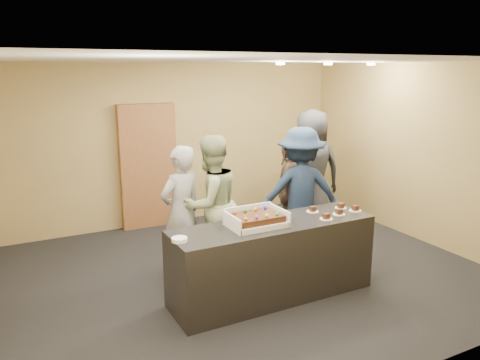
{
  "coord_description": "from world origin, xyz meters",
  "views": [
    {
      "loc": [
        -2.66,
        -5.01,
        2.61
      ],
      "look_at": [
        -0.07,
        0.0,
        1.26
      ],
      "focal_mm": 35.0,
      "sensor_mm": 36.0,
      "label": 1
    }
  ],
  "objects": [
    {
      "name": "cake_box",
      "position": [
        -0.23,
        -0.68,
        0.94
      ],
      "size": [
        0.63,
        0.44,
        0.19
      ],
      "color": "white",
      "rests_on": "serving_counter"
    },
    {
      "name": "person_navy_man",
      "position": [
        1.02,
        0.26,
        0.91
      ],
      "size": [
        1.34,
        1.06,
        1.83
      ],
      "primitive_type": "imported",
      "rotation": [
        0.0,
        0.0,
        2.77
      ],
      "color": "#1A2842",
      "rests_on": "floor"
    },
    {
      "name": "slice_b",
      "position": [
        0.64,
        -0.56,
        0.92
      ],
      "size": [
        0.15,
        0.15,
        0.07
      ],
      "color": "white",
      "rests_on": "serving_counter"
    },
    {
      "name": "slice_d",
      "position": [
        1.04,
        -0.6,
        0.92
      ],
      "size": [
        0.15,
        0.15,
        0.07
      ],
      "color": "white",
      "rests_on": "serving_counter"
    },
    {
      "name": "slice_c",
      "position": [
        0.86,
        -0.8,
        0.92
      ],
      "size": [
        0.15,
        0.15,
        0.07
      ],
      "color": "white",
      "rests_on": "serving_counter"
    },
    {
      "name": "slice_a",
      "position": [
        0.61,
        -0.87,
        0.92
      ],
      "size": [
        0.15,
        0.15,
        0.07
      ],
      "color": "white",
      "rests_on": "serving_counter"
    },
    {
      "name": "person_brown_extra",
      "position": [
        1.16,
        0.76,
        0.78
      ],
      "size": [
        0.91,
        0.93,
        1.56
      ],
      "primitive_type": "imported",
      "rotation": [
        0.0,
        0.0,
        3.95
      ],
      "color": "#4F392E",
      "rests_on": "floor"
    },
    {
      "name": "person_dark_suit",
      "position": [
        1.66,
        0.91,
        1.0
      ],
      "size": [
        1.12,
        0.9,
        2.0
      ],
      "primitive_type": "imported",
      "rotation": [
        0.0,
        0.0,
        2.84
      ],
      "color": "#28282D",
      "rests_on": "floor"
    },
    {
      "name": "serving_counter",
      "position": [
        -0.01,
        -0.71,
        0.45
      ],
      "size": [
        2.41,
        0.72,
        0.9
      ],
      "primitive_type": "cube",
      "rotation": [
        0.0,
        0.0,
        0.01
      ],
      "color": "black",
      "rests_on": "floor"
    },
    {
      "name": "plate_stack",
      "position": [
        -1.16,
        -0.77,
        0.92
      ],
      "size": [
        0.16,
        0.16,
        0.04
      ],
      "primitive_type": "cylinder",
      "color": "white",
      "rests_on": "serving_counter"
    },
    {
      "name": "storage_cabinet",
      "position": [
        -0.53,
        2.41,
        1.03
      ],
      "size": [
        0.93,
        0.15,
        2.06
      ],
      "primitive_type": "cube",
      "color": "brown",
      "rests_on": "floor"
    },
    {
      "name": "sheet_cake",
      "position": [
        -0.23,
        -0.71,
        1.0
      ],
      "size": [
        0.54,
        0.37,
        0.11
      ],
      "color": "black",
      "rests_on": "cake_box"
    },
    {
      "name": "room",
      "position": [
        0.0,
        0.0,
        1.35
      ],
      "size": [
        6.04,
        6.0,
        2.7
      ],
      "color": "black",
      "rests_on": "ground"
    },
    {
      "name": "person_server_grey",
      "position": [
        -0.74,
        0.32,
        0.85
      ],
      "size": [
        0.72,
        0.59,
        1.7
      ],
      "primitive_type": "imported",
      "rotation": [
        0.0,
        0.0,
        3.48
      ],
      "color": "#949498",
      "rests_on": "floor"
    },
    {
      "name": "ceiling_spotlights",
      "position": [
        1.6,
        0.5,
        2.67
      ],
      "size": [
        1.72,
        0.12,
        0.03
      ],
      "color": "#FFEAC6",
      "rests_on": "ceiling"
    },
    {
      "name": "slice_e",
      "position": [
        1.13,
        -0.77,
        0.92
      ],
      "size": [
        0.15,
        0.15,
        0.07
      ],
      "color": "white",
      "rests_on": "serving_counter"
    },
    {
      "name": "person_sage_man",
      "position": [
        -0.33,
        0.32,
        0.9
      ],
      "size": [
        1.01,
        0.86,
        1.8
      ],
      "primitive_type": "imported",
      "rotation": [
        0.0,
        0.0,
        3.38
      ],
      "color": "#97A475",
      "rests_on": "floor"
    }
  ]
}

